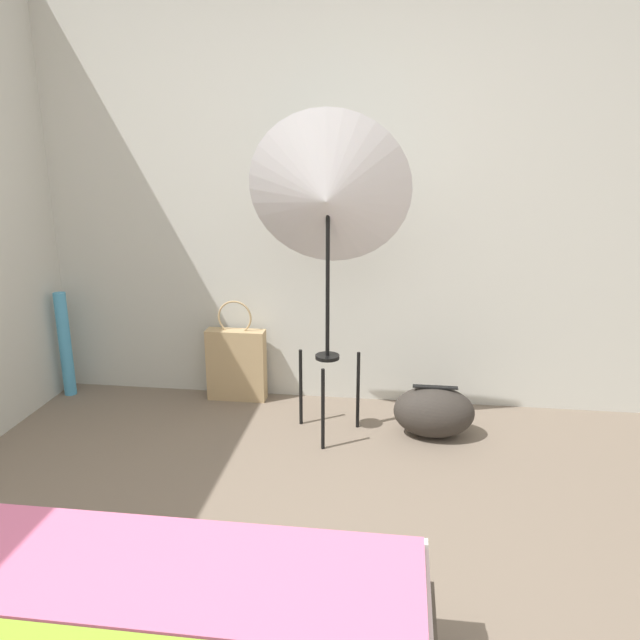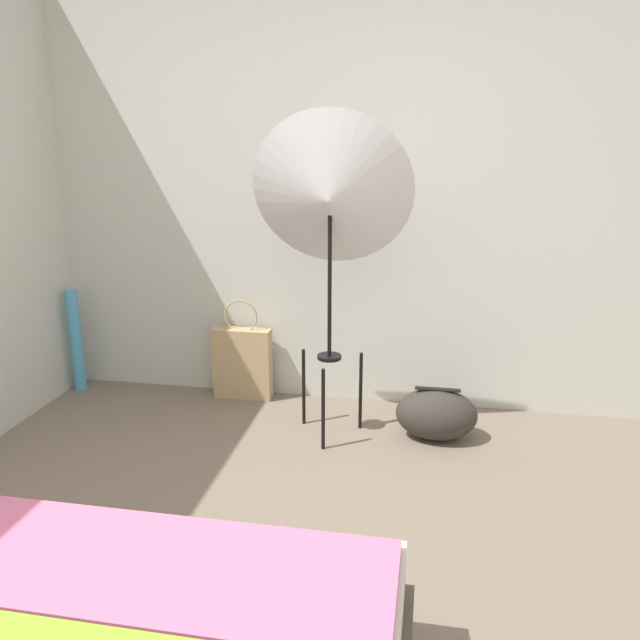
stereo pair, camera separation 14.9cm
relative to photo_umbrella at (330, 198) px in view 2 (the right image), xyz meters
name	(u,v)px [view 2 (the right image)]	position (x,y,z in m)	size (l,w,h in m)	color
wall_back	(321,194)	(-0.14, 0.54, -0.03)	(8.00, 0.05, 2.60)	beige
photo_umbrella	(330,198)	(0.00, 0.00, 0.00)	(0.86, 0.43, 1.77)	black
tote_bag	(243,362)	(-0.63, 0.41, -1.09)	(0.37, 0.11, 0.65)	tan
duffel_bag	(436,414)	(0.60, 0.04, -1.18)	(0.45, 0.29, 0.30)	#332D28
paper_roll	(76,341)	(-1.74, 0.34, -0.98)	(0.08, 0.08, 0.68)	#4CA3D1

